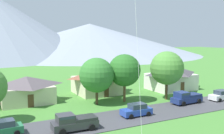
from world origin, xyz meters
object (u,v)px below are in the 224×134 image
object	(u,v)px
house_left_center	(97,80)
tree_near_right	(167,68)
house_right_center	(171,77)
parked_car_white_west_end	(221,95)
house_rightmost	(27,89)
pickup_truck_charcoal_east_side	(74,122)
tree_near_left	(97,75)
tree_center	(124,70)
parked_car_green_east_end	(3,129)
pickup_truck_navy_west_side	(186,98)
parked_car_blue_mid_west	(137,110)

from	to	relation	value
house_left_center	tree_near_right	xyz separation A→B (m)	(8.36, -10.07, 2.95)
house_right_center	parked_car_white_west_end	size ratio (longest dim) A/B	2.19
house_rightmost	pickup_truck_charcoal_east_side	distance (m)	16.08
tree_near_left	tree_center	size ratio (longest dim) A/B	0.94
house_left_center	parked_car_green_east_end	world-z (taller)	house_left_center
house_left_center	house_right_center	bearing A→B (deg)	-13.92
tree_center	parked_car_green_east_end	distance (m)	21.09
tree_near_right	pickup_truck_navy_west_side	xyz separation A→B (m)	(0.76, -3.95, -4.37)
tree_center	pickup_truck_navy_west_side	world-z (taller)	tree_center
house_right_center	pickup_truck_navy_west_side	distance (m)	11.89
pickup_truck_navy_west_side	house_left_center	bearing A→B (deg)	123.05
house_rightmost	pickup_truck_charcoal_east_side	bearing A→B (deg)	-81.51
parked_car_white_west_end	parked_car_green_east_end	distance (m)	34.26
tree_near_left	house_left_center	bearing A→B (deg)	64.48
pickup_truck_navy_west_side	parked_car_green_east_end	bearing A→B (deg)	-177.86
tree_center	tree_near_right	distance (m)	7.45
house_rightmost	tree_center	size ratio (longest dim) A/B	1.10
house_left_center	house_right_center	world-z (taller)	house_right_center
pickup_truck_navy_west_side	house_rightmost	bearing A→B (deg)	150.26
house_right_center	house_rightmost	bearing A→B (deg)	175.05
house_right_center	pickup_truck_charcoal_east_side	xyz separation A→B (m)	(-25.67, -13.43, -1.50)
tree_near_left	parked_car_green_east_end	world-z (taller)	tree_near_left
house_right_center	pickup_truck_navy_west_side	xyz separation A→B (m)	(-5.67, -10.35, -1.50)
tree_center	pickup_truck_navy_west_side	size ratio (longest dim) A/B	1.50
tree_center	pickup_truck_charcoal_east_side	world-z (taller)	tree_center
tree_near_left	pickup_truck_navy_west_side	world-z (taller)	tree_near_left
parked_car_blue_mid_west	house_left_center	bearing A→B (deg)	84.68
house_right_center	tree_near_right	distance (m)	9.51
tree_near_right	house_rightmost	bearing A→B (deg)	157.77
pickup_truck_navy_west_side	pickup_truck_charcoal_east_side	distance (m)	20.23
house_right_center	tree_near_left	xyz separation A→B (m)	(-18.35, -3.79, 2.14)
parked_car_white_west_end	pickup_truck_navy_west_side	distance (m)	7.00
parked_car_white_west_end	parked_car_blue_mid_west	bearing A→B (deg)	-177.43
tree_near_left	parked_car_white_west_end	xyz separation A→B (m)	(19.61, -7.54, -3.83)
parked_car_blue_mid_west	parked_car_green_east_end	xyz separation A→B (m)	(-16.74, 0.75, 0.00)
tree_center	pickup_truck_charcoal_east_side	bearing A→B (deg)	-143.09
tree_near_left	tree_center	world-z (taller)	tree_center
house_rightmost	parked_car_green_east_end	size ratio (longest dim) A/B	2.05
tree_near_right	parked_car_green_east_end	size ratio (longest dim) A/B	1.95
house_right_center	tree_center	distance (m)	14.53
house_right_center	parked_car_green_east_end	xyz separation A→B (m)	(-33.00, -11.37, -1.69)
tree_center	tree_near_left	bearing A→B (deg)	173.16
tree_near_left	pickup_truck_navy_west_side	distance (m)	14.73
tree_center	parked_car_white_west_end	distance (m)	16.98
pickup_truck_charcoal_east_side	house_right_center	bearing A→B (deg)	27.63
house_rightmost	parked_car_green_east_end	world-z (taller)	house_rightmost
pickup_truck_navy_west_side	house_right_center	bearing A→B (deg)	61.28
tree_near_left	pickup_truck_navy_west_side	xyz separation A→B (m)	(12.68, -6.55, -3.64)
pickup_truck_charcoal_east_side	parked_car_blue_mid_west	bearing A→B (deg)	7.93
house_left_center	parked_car_green_east_end	size ratio (longest dim) A/B	2.04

